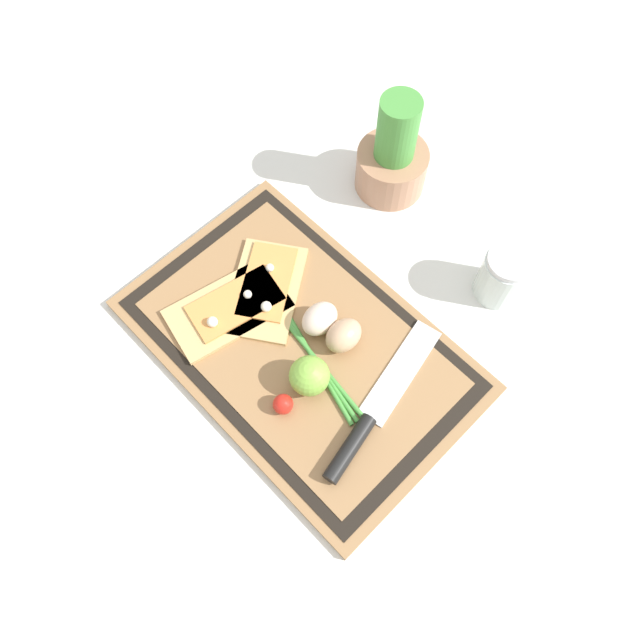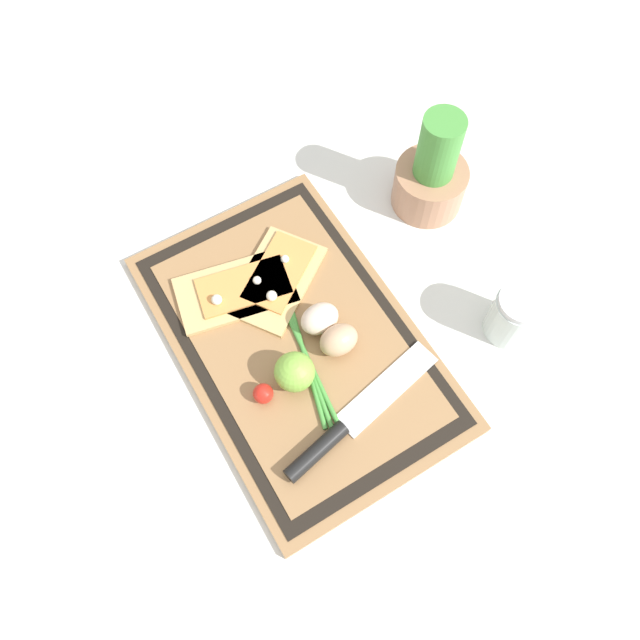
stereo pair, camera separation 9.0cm
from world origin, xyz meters
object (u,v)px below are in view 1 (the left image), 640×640
egg_pink (318,317)px  sauce_jar (502,277)px  lime (309,376)px  cherry_tomato_red (283,404)px  pizza_slice_near (230,308)px  pizza_slice_far (266,288)px  egg_brown (344,335)px  herb_pot (393,158)px  knife (365,425)px

egg_pink → sauce_jar: (0.14, 0.24, 0.00)m
lime → sauce_jar: size_ratio=0.62×
lime → sauce_jar: sauce_jar is taller
cherry_tomato_red → pizza_slice_near: bearing=164.6°
sauce_jar → lime: bearing=-105.5°
pizza_slice_far → egg_pink: egg_pink is taller
cherry_tomato_red → egg_brown: bearing=95.4°
pizza_slice_near → herb_pot: (0.00, 0.35, 0.04)m
sauce_jar → herb_pot: bearing=173.0°
lime → pizza_slice_far: bearing=159.9°
pizza_slice_near → pizza_slice_far: bearing=77.7°
egg_brown → egg_pink: 0.05m
knife → herb_pot: (-0.26, 0.33, 0.04)m
pizza_slice_far → sauce_jar: bearing=47.0°
pizza_slice_far → lime: (0.15, -0.06, 0.02)m
pizza_slice_far → sauce_jar: (0.24, 0.26, 0.02)m
pizza_slice_far → cherry_tomato_red: size_ratio=6.70×
pizza_slice_near → lime: size_ratio=3.35×
lime → herb_pot: bearing=115.8°
egg_brown → cherry_tomato_red: size_ratio=2.01×
egg_brown → egg_pink: same height
pizza_slice_far → knife: 0.25m
cherry_tomato_red → egg_pink: bearing=115.3°
knife → cherry_tomato_red: (-0.10, -0.06, 0.01)m
lime → sauce_jar: (0.09, 0.31, -0.00)m
egg_brown → sauce_jar: sauce_jar is taller
pizza_slice_far → cherry_tomato_red: bearing=-34.8°
pizza_slice_far → egg_pink: bearing=10.0°
knife → egg_brown: size_ratio=4.67×
pizza_slice_far → egg_brown: 0.14m
knife → lime: bearing=-174.1°
knife → egg_brown: bearing=148.1°
pizza_slice_far → sauce_jar: size_ratio=2.10×
herb_pot → lime: bearing=-64.2°
pizza_slice_near → herb_pot: bearing=90.0°
egg_brown → herb_pot: herb_pot is taller
lime → cherry_tomato_red: lime is taller
egg_brown → pizza_slice_far: bearing=-170.9°
cherry_tomato_red → sauce_jar: bearing=76.6°
herb_pot → egg_pink: bearing=-68.3°
sauce_jar → cherry_tomato_red: bearing=-103.4°
pizza_slice_far → sauce_jar: 0.35m
pizza_slice_near → egg_brown: egg_brown is taller
pizza_slice_far → herb_pot: (-0.01, 0.29, 0.04)m
pizza_slice_near → sauce_jar: (0.25, 0.32, 0.02)m
pizza_slice_near → sauce_jar: 0.41m
pizza_slice_far → lime: lime is taller
pizza_slice_far → lime: 0.16m
egg_brown → lime: 0.08m
cherry_tomato_red → lime: bearing=90.6°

